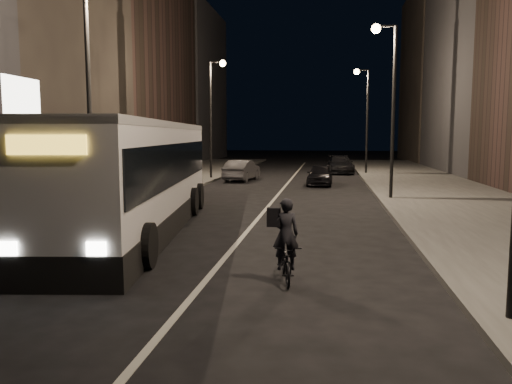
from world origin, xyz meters
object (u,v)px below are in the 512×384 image
(city_bus, at_px, (135,173))
(car_near, at_px, (320,175))
(streetlight_right_mid, at_px, (388,87))
(car_mid, at_px, (242,170))
(streetlight_left_near, at_px, (95,70))
(streetlight_left_far, at_px, (214,103))
(cyclist_on_bicycle, at_px, (286,254))
(car_far, at_px, (340,165))
(streetlight_right_far, at_px, (364,107))

(city_bus, xyz_separation_m, car_near, (5.70, 16.07, -1.28))
(streetlight_right_mid, xyz_separation_m, car_mid, (-8.63, 9.53, -4.65))
(city_bus, bearing_deg, streetlight_left_near, 142.74)
(streetlight_left_far, xyz_separation_m, city_bus, (1.73, -18.99, -3.43))
(cyclist_on_bicycle, bearing_deg, car_far, 76.35)
(streetlight_right_mid, relative_size, cyclist_on_bicycle, 4.42)
(cyclist_on_bicycle, height_order, car_near, cyclist_on_bicycle)
(cyclist_on_bicycle, relative_size, car_near, 0.48)
(streetlight_right_mid, distance_m, car_near, 9.10)
(streetlight_right_mid, xyz_separation_m, city_bus, (-8.93, -8.99, -3.43))
(car_mid, bearing_deg, car_far, -124.80)
(streetlight_left_near, distance_m, city_bus, 3.97)
(car_mid, bearing_deg, streetlight_right_mid, 139.04)
(city_bus, distance_m, car_far, 27.28)
(streetlight_right_mid, bearing_deg, streetlight_right_far, 90.00)
(car_mid, relative_size, car_far, 0.87)
(streetlight_right_mid, xyz_separation_m, streetlight_right_far, (0.00, 16.00, 0.00))
(streetlight_right_mid, relative_size, car_mid, 1.87)
(streetlight_right_far, bearing_deg, car_mid, -143.16)
(streetlight_right_mid, height_order, car_near, streetlight_right_mid)
(cyclist_on_bicycle, bearing_deg, streetlight_left_near, 129.47)
(car_near, relative_size, car_far, 0.76)
(city_bus, relative_size, car_near, 3.53)
(car_near, xyz_separation_m, car_far, (1.50, 10.21, 0.08))
(streetlight_right_far, bearing_deg, car_far, 143.36)
(city_bus, bearing_deg, streetlight_left_far, 87.74)
(car_mid, bearing_deg, city_bus, 95.95)
(streetlight_right_far, relative_size, cyclist_on_bicycle, 4.42)
(streetlight_left_far, distance_m, car_mid, 5.09)
(streetlight_left_near, bearing_deg, streetlight_right_far, 66.04)
(city_bus, xyz_separation_m, cyclist_on_bicycle, (5.33, -5.00, -1.32))
(streetlight_left_near, bearing_deg, car_near, 63.75)
(streetlight_right_mid, bearing_deg, car_mid, 132.17)
(streetlight_right_mid, bearing_deg, streetlight_left_near, -143.12)
(streetlight_right_mid, xyz_separation_m, streetlight_left_near, (-10.66, -8.00, 0.00))
(streetlight_right_far, distance_m, streetlight_left_far, 12.24)
(streetlight_right_mid, relative_size, city_bus, 0.61)
(streetlight_left_far, bearing_deg, city_bus, -84.79)
(streetlight_left_near, distance_m, car_mid, 18.25)
(streetlight_left_near, distance_m, streetlight_left_far, 18.00)
(streetlight_right_far, height_order, car_mid, streetlight_right_far)
(streetlight_left_near, relative_size, city_bus, 0.61)
(city_bus, relative_size, cyclist_on_bicycle, 7.29)
(city_bus, xyz_separation_m, car_mid, (0.30, 18.52, -1.22))
(cyclist_on_bicycle, xyz_separation_m, car_near, (0.38, 21.06, 0.03))
(city_bus, relative_size, car_mid, 3.09)
(car_mid, bearing_deg, streetlight_left_near, 90.26)
(city_bus, height_order, cyclist_on_bicycle, city_bus)
(cyclist_on_bicycle, xyz_separation_m, car_far, (1.87, 31.28, 0.11))
(streetlight_right_mid, distance_m, streetlight_right_far, 16.00)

